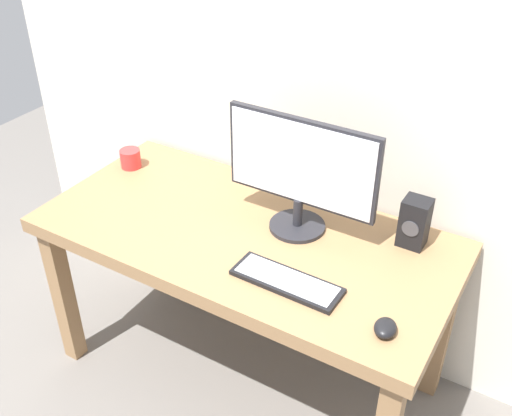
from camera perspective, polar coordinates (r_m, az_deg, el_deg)
The scene contains 8 objects.
ground_plane at distance 2.83m, azimuth -0.86°, elevation -14.93°, with size 6.00×6.00×0.00m, color slate.
wall_back at distance 2.33m, azimuth 4.66°, elevation 18.08°, with size 3.06×0.04×3.00m, color silver.
desk at distance 2.36m, azimuth -1.00°, elevation -3.96°, with size 1.60×0.78×0.77m.
monitor at distance 2.20m, azimuth 4.23°, elevation 3.53°, with size 0.59×0.21×0.45m.
keyboard_primary at distance 2.06m, azimuth 2.91°, elevation -6.89°, with size 0.39×0.14×0.02m.
mouse at distance 1.92m, azimuth 12.07°, elevation -10.97°, with size 0.07×0.09×0.04m, color black.
speaker_right at distance 2.26m, azimuth 14.68°, elevation -1.33°, with size 0.10×0.09×0.19m.
coffee_mug at distance 2.76m, azimuth -11.72°, elevation 4.58°, with size 0.09×0.09×0.08m, color red.
Camera 1 is at (1.00, -1.58, 2.12)m, focal length 42.53 mm.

